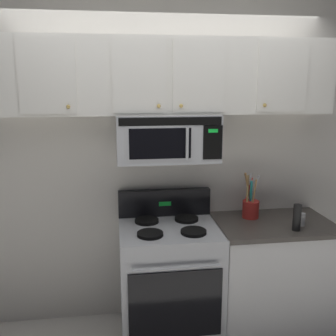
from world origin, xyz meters
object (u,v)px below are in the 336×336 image
utensil_crock_red (251,206)px  stove_range (169,279)px  pepper_mill (297,217)px  salt_shaker (302,219)px  over_range_microwave (167,138)px

utensil_crock_red → stove_range: bearing=-169.5°
pepper_mill → salt_shaker: bearing=44.7°
salt_shaker → pepper_mill: (-0.09, -0.09, 0.05)m
salt_shaker → pepper_mill: bearing=-135.3°
over_range_microwave → stove_range: bearing=-89.9°
utensil_crock_red → pepper_mill: (0.24, -0.32, 0.00)m
stove_range → salt_shaker: bearing=-5.8°
over_range_microwave → utensil_crock_red: 0.90m
stove_range → pepper_mill: (0.93, -0.19, 0.53)m
over_range_microwave → utensil_crock_red: bearing=0.9°
salt_shaker → pepper_mill: 0.14m
over_range_microwave → pepper_mill: (0.93, -0.31, -0.57)m
over_range_microwave → utensil_crock_red: size_ratio=2.01×
over_range_microwave → utensil_crock_red: over_range_microwave is taller
salt_shaker → utensil_crock_red: bearing=145.2°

